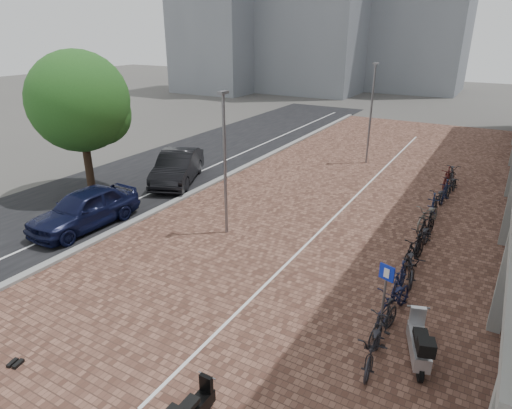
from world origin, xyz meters
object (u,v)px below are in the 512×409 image
(car_navy, at_px, (84,209))
(scooter_mid, at_px, (193,408))
(car_dark, at_px, (177,167))
(scooter_front, at_px, (419,342))
(parking_sign, at_px, (385,289))

(car_navy, bearing_deg, scooter_mid, -28.11)
(car_navy, xyz_separation_m, car_dark, (-0.36, 6.48, 0.03))
(scooter_front, bearing_deg, car_navy, 155.94)
(car_dark, xyz_separation_m, scooter_front, (14.12, -7.91, -0.23))
(car_navy, bearing_deg, car_dark, 94.79)
(scooter_mid, bearing_deg, car_dark, 130.74)
(car_navy, xyz_separation_m, scooter_front, (13.76, -1.43, -0.20))
(parking_sign, bearing_deg, scooter_front, -15.55)
(car_navy, xyz_separation_m, parking_sign, (12.63, -0.67, 0.55))
(car_dark, relative_size, parking_sign, 2.47)
(scooter_front, height_order, parking_sign, parking_sign)
(car_navy, height_order, scooter_mid, car_navy)
(car_dark, bearing_deg, scooter_mid, -73.99)
(car_navy, height_order, car_dark, car_dark)
(car_navy, height_order, parking_sign, parking_sign)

